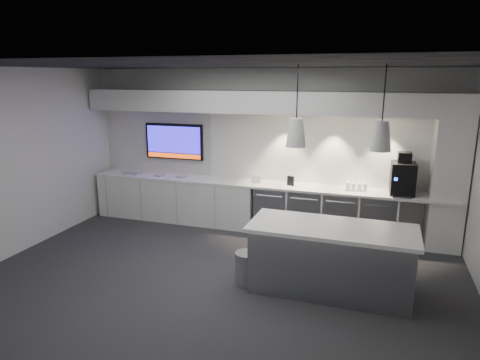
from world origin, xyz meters
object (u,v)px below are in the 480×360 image
(bin, at_px, (247,268))
(coffee_machine, at_px, (403,177))
(island, at_px, (331,259))
(wall_tv, at_px, (174,141))

(bin, xyz_separation_m, coffee_machine, (2.07, 2.26, 0.96))
(island, relative_size, coffee_machine, 3.07)
(coffee_machine, bearing_deg, island, -116.18)
(wall_tv, height_order, coffee_machine, wall_tv)
(bin, bearing_deg, wall_tv, 132.87)
(wall_tv, distance_m, bin, 3.67)
(island, distance_m, coffee_machine, 2.42)
(wall_tv, bearing_deg, coffee_machine, -3.21)
(bin, height_order, coffee_machine, coffee_machine)
(wall_tv, relative_size, island, 0.57)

